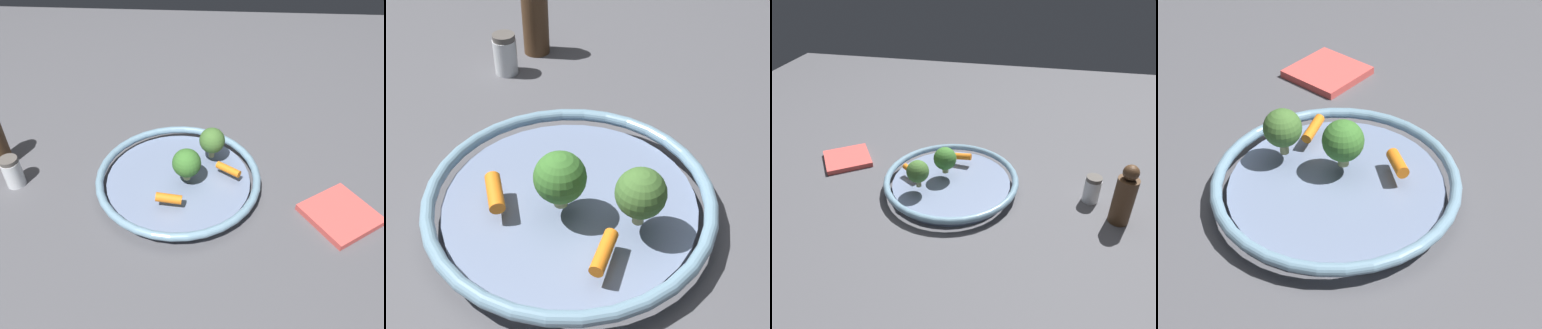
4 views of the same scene
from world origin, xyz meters
The scene contains 9 objects.
ground_plane centered at (0.00, 0.00, 0.00)m, with size 2.12×2.12×0.00m, color #4C4C51.
serving_bowl centered at (0.00, 0.00, 0.02)m, with size 0.35×0.35×0.04m.
baby_carrot_near_rim centered at (-0.09, 0.01, 0.05)m, with size 0.02×0.02×0.05m, color orange.
baby_carrot_left centered at (0.01, -0.11, 0.05)m, with size 0.02×0.02×0.06m, color orange.
broccoli_floret_edge centered at (0.06, -0.07, 0.08)m, with size 0.06×0.06×0.07m.
broccoli_floret_mid centered at (-0.02, -0.02, 0.08)m, with size 0.06×0.06×0.07m.
salt_shaker centered at (-0.02, 0.36, 0.04)m, with size 0.04×0.04×0.07m.
pepper_mill centered at (0.05, 0.42, 0.07)m, with size 0.05×0.05×0.15m.
dish_towel centered at (-0.07, -0.33, 0.01)m, with size 0.12×0.13×0.01m, color #D14C47.
Camera 3 is at (0.78, 0.20, 0.59)m, focal length 35.01 mm.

